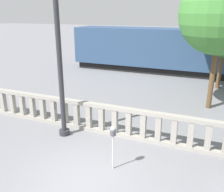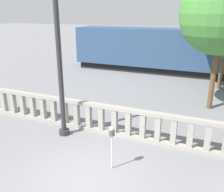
# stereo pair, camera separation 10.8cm
# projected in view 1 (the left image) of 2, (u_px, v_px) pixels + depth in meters

# --- Properties ---
(ground_plane) EXTENTS (160.00, 160.00, 0.00)m
(ground_plane) POSITION_uv_depth(u_px,v_px,m) (86.00, 180.00, 7.18)
(ground_plane) COLOR slate
(balustrade) EXTENTS (12.98, 0.24, 1.21)m
(balustrade) POSITION_uv_depth(u_px,v_px,m) (122.00, 122.00, 9.52)
(balustrade) COLOR #9E998E
(balustrade) RESTS_ON ground
(lamppost) EXTENTS (0.41, 0.41, 5.40)m
(lamppost) POSITION_uv_depth(u_px,v_px,m) (60.00, 66.00, 8.98)
(lamppost) COLOR #2D2D33
(lamppost) RESTS_ON ground
(parking_meter) EXTENTS (0.18, 0.18, 1.43)m
(parking_meter) POSITION_uv_depth(u_px,v_px,m) (113.00, 135.00, 7.36)
(parking_meter) COLOR silver
(parking_meter) RESTS_ON ground
(train_near) EXTENTS (20.70, 2.88, 4.00)m
(train_near) POSITION_uv_depth(u_px,v_px,m) (209.00, 52.00, 18.30)
(train_near) COLOR black
(train_near) RESTS_ON ground
(tree_left) EXTENTS (3.74, 3.74, 6.40)m
(tree_left) POSITION_uv_depth(u_px,v_px,m) (221.00, 14.00, 11.16)
(tree_left) COLOR brown
(tree_left) RESTS_ON ground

